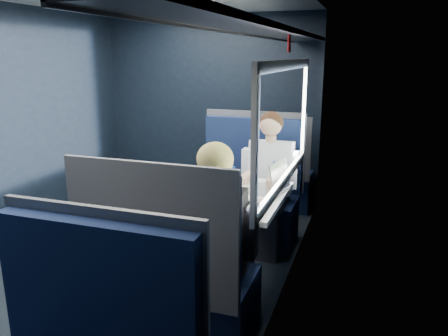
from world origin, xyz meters
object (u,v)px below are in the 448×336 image
(bottle_small, at_px, (275,174))
(cup, at_px, (279,181))
(table, at_px, (240,204))
(laptop, at_px, (271,184))
(seat_bay_near, at_px, (246,197))
(seat_row_front, at_px, (268,175))
(man, at_px, (268,176))
(woman, at_px, (218,231))
(seat_bay_far, at_px, (172,281))

(bottle_small, xyz_separation_m, cup, (0.05, -0.03, -0.04))
(table, xyz_separation_m, cup, (0.24, 0.34, 0.12))
(laptop, relative_size, cup, 4.10)
(seat_bay_near, distance_m, seat_row_front, 0.93)
(table, height_order, seat_row_front, seat_row_front)
(man, bearing_deg, laptop, -74.72)
(woman, bearing_deg, seat_row_front, 95.70)
(woman, height_order, bottle_small, woman)
(cup, bearing_deg, bottle_small, 145.49)
(woman, relative_size, cup, 14.12)
(seat_bay_near, distance_m, woman, 1.63)
(table, xyz_separation_m, seat_row_front, (-0.18, 1.80, -0.25))
(seat_bay_far, xyz_separation_m, seat_row_front, (0.00, 2.67, -0.00))
(table, bearing_deg, bottle_small, 62.13)
(seat_bay_far, bearing_deg, laptop, 68.90)
(seat_bay_near, xyz_separation_m, cup, (0.44, -0.53, 0.36))
(seat_row_front, bearing_deg, laptop, -76.35)
(cup, bearing_deg, man, 115.56)
(laptop, distance_m, cup, 0.18)
(woman, height_order, cup, woman)
(man, relative_size, bottle_small, 6.47)
(seat_bay_far, bearing_deg, table, 78.22)
(table, bearing_deg, cup, 54.58)
(laptop, bearing_deg, seat_bay_near, 120.19)
(seat_row_front, bearing_deg, cup, -73.84)
(man, bearing_deg, table, -95.52)
(seat_bay_near, height_order, seat_bay_far, same)
(woman, distance_m, cup, 1.06)
(table, bearing_deg, seat_bay_near, 102.87)
(table, height_order, bottle_small, bottle_small)
(bottle_small, bearing_deg, seat_bay_far, -106.89)
(seat_bay_near, bearing_deg, woman, -80.42)
(seat_bay_far, height_order, seat_row_front, seat_bay_far)
(seat_row_front, relative_size, laptop, 3.02)
(table, distance_m, woman, 0.71)
(seat_row_front, bearing_deg, table, -84.20)
(table, height_order, laptop, laptop)
(bottle_small, bearing_deg, woman, -96.76)
(seat_row_front, xyz_separation_m, laptop, (0.40, -1.64, 0.40))
(table, height_order, man, man)
(man, bearing_deg, seat_bay_far, -99.03)
(table, xyz_separation_m, seat_bay_near, (-0.20, 0.87, -0.24))
(man, relative_size, woman, 1.00)
(seat_bay_far, distance_m, seat_row_front, 2.67)
(seat_bay_near, distance_m, seat_bay_far, 1.74)
(woman, xyz_separation_m, laptop, (0.15, 0.86, 0.08))
(seat_bay_far, height_order, woman, woman)
(seat_bay_far, relative_size, bottle_small, 6.17)
(bottle_small, bearing_deg, laptop, -84.46)
(cup, bearing_deg, seat_bay_near, 129.59)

